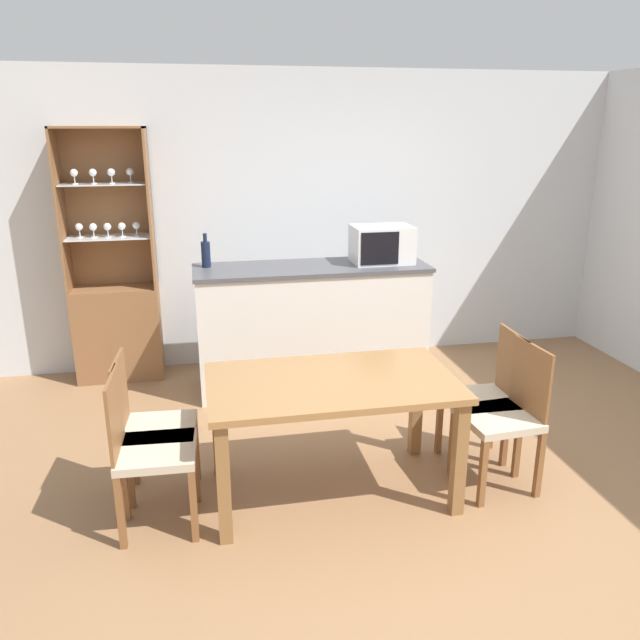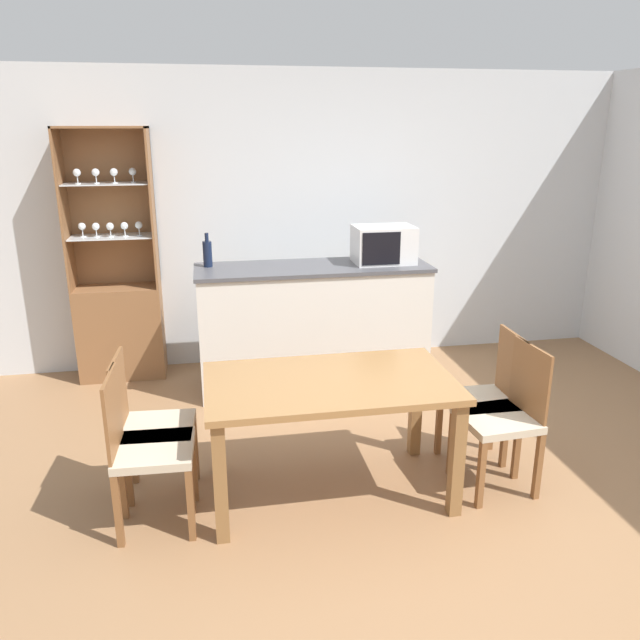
# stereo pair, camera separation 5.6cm
# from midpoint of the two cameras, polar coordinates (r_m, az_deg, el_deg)

# --- Properties ---
(ground_plane) EXTENTS (18.00, 18.00, 0.00)m
(ground_plane) POSITION_cam_midpoint_polar(r_m,az_deg,el_deg) (3.74, 9.92, -16.93)
(ground_plane) COLOR #936B47
(wall_back) EXTENTS (6.80, 0.06, 2.55)m
(wall_back) POSITION_cam_midpoint_polar(r_m,az_deg,el_deg) (5.67, 0.99, 9.18)
(wall_back) COLOR silver
(wall_back) RESTS_ON ground_plane
(kitchen_counter) EXTENTS (1.86, 0.59, 1.02)m
(kitchen_counter) POSITION_cam_midpoint_polar(r_m,az_deg,el_deg) (5.10, -1.08, -0.62)
(kitchen_counter) COLOR silver
(kitchen_counter) RESTS_ON ground_plane
(display_cabinet) EXTENTS (0.70, 0.35, 2.08)m
(display_cabinet) POSITION_cam_midpoint_polar(r_m,az_deg,el_deg) (5.54, -18.37, 0.90)
(display_cabinet) COLOR brown
(display_cabinet) RESTS_ON ground_plane
(dining_table) EXTENTS (1.40, 0.81, 0.72)m
(dining_table) POSITION_cam_midpoint_polar(r_m,az_deg,el_deg) (3.57, 0.64, -7.00)
(dining_table) COLOR olive
(dining_table) RESTS_ON ground_plane
(dining_chair_side_left_far) EXTENTS (0.43, 0.43, 0.88)m
(dining_chair_side_left_far) POSITION_cam_midpoint_polar(r_m,az_deg,el_deg) (3.70, -15.64, -9.55)
(dining_chair_side_left_far) COLOR #C1B299
(dining_chair_side_left_far) RESTS_ON ground_plane
(dining_chair_side_right_near) EXTENTS (0.43, 0.43, 0.88)m
(dining_chair_side_right_near) POSITION_cam_midpoint_polar(r_m,az_deg,el_deg) (3.86, 16.13, -8.41)
(dining_chair_side_right_near) COLOR #C1B299
(dining_chair_side_right_near) RESTS_ON ground_plane
(dining_chair_side_left_near) EXTENTS (0.42, 0.42, 0.88)m
(dining_chair_side_left_near) POSITION_cam_midpoint_polar(r_m,az_deg,el_deg) (3.49, -15.89, -11.36)
(dining_chair_side_left_near) COLOR #C1B299
(dining_chair_side_left_near) RESTS_ON ground_plane
(dining_chair_side_right_far) EXTENTS (0.41, 0.41, 0.88)m
(dining_chair_side_right_far) POSITION_cam_midpoint_polar(r_m,az_deg,el_deg) (4.06, 14.60, -7.00)
(dining_chair_side_right_far) COLOR #C1B299
(dining_chair_side_right_far) RESTS_ON ground_plane
(microwave) EXTENTS (0.48, 0.34, 0.30)m
(microwave) POSITION_cam_midpoint_polar(r_m,az_deg,el_deg) (5.08, 5.36, 6.90)
(microwave) COLOR silver
(microwave) RESTS_ON kitchen_counter
(wine_bottle) EXTENTS (0.07, 0.07, 0.27)m
(wine_bottle) POSITION_cam_midpoint_polar(r_m,az_deg,el_deg) (4.99, -10.72, 6.00)
(wine_bottle) COLOR #141E38
(wine_bottle) RESTS_ON kitchen_counter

